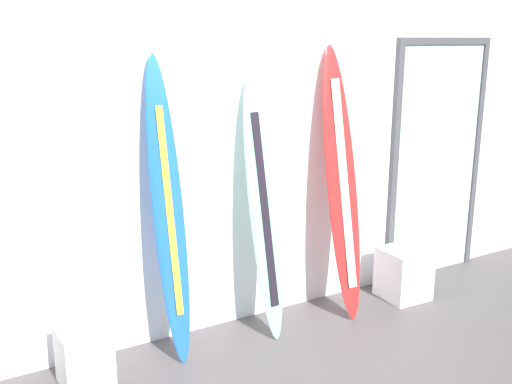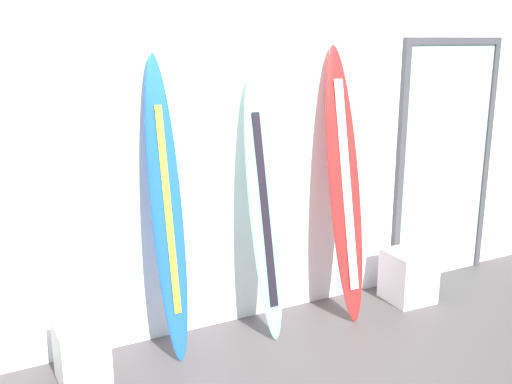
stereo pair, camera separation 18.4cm
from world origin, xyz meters
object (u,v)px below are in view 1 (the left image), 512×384
at_px(display_block_center, 404,273).
at_px(glass_door, 436,156).
at_px(display_block_left, 84,357).
at_px(surfboard_cobalt, 168,215).
at_px(surfboard_crimson, 342,184).
at_px(surfboard_seafoam, 263,210).

relative_size(display_block_center, glass_door, 0.20).
xyz_separation_m(display_block_left, glass_door, (3.37, 0.30, 0.93)).
xyz_separation_m(surfboard_cobalt, display_block_center, (2.09, -0.12, -0.81)).
height_order(surfboard_crimson, glass_door, glass_door).
relative_size(display_block_left, glass_door, 0.18).
xyz_separation_m(surfboard_seafoam, display_block_left, (-1.38, -0.08, -0.76)).
xyz_separation_m(surfboard_crimson, display_block_center, (0.65, -0.08, -0.85)).
relative_size(surfboard_cobalt, display_block_left, 5.28).
bearing_deg(surfboard_crimson, surfboard_seafoam, 178.75).
bearing_deg(glass_door, display_block_left, -174.87).
height_order(surfboard_cobalt, surfboard_crimson, surfboard_crimson).
relative_size(display_block_left, display_block_center, 0.91).
relative_size(surfboard_seafoam, surfboard_crimson, 0.90).
bearing_deg(surfboard_seafoam, display_block_left, -176.85).
bearing_deg(surfboard_cobalt, surfboard_seafoam, -1.46).
bearing_deg(display_block_left, surfboard_crimson, 1.66).
height_order(surfboard_crimson, display_block_center, surfboard_crimson).
xyz_separation_m(surfboard_crimson, display_block_left, (-2.09, -0.06, -0.87)).
bearing_deg(glass_door, surfboard_seafoam, -173.51).
relative_size(surfboard_cobalt, display_block_center, 4.81).
distance_m(surfboard_cobalt, surfboard_seafoam, 0.74).
height_order(surfboard_seafoam, display_block_left, surfboard_seafoam).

